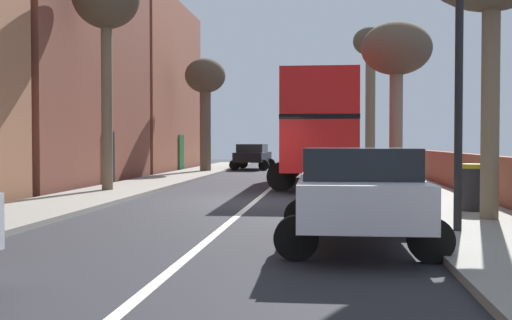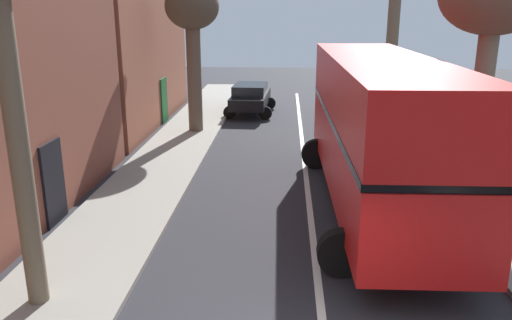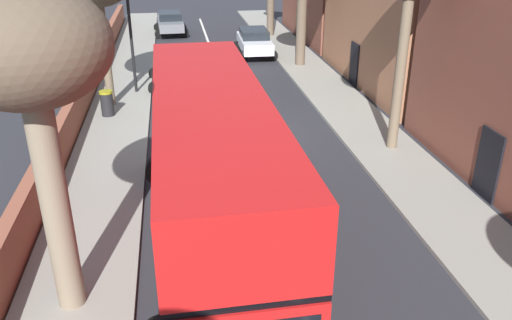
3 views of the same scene
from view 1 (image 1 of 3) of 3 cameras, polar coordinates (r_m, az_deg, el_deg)
name	(u,v)px [view 1 (image 1 of 3)]	position (r m, az deg, el deg)	size (l,w,h in m)	color
ground_plane	(255,201)	(17.36, -0.10, -3.87)	(84.00, 84.00, 0.00)	#28282D
road_centre_line	(255,201)	(17.36, -0.10, -3.86)	(0.16, 54.00, 0.01)	silver
sidewalk_left	(89,197)	(18.57, -15.32, -3.38)	(2.60, 60.00, 0.12)	gray
sidewalk_right	(433,201)	(17.48, 16.11, -3.70)	(2.60, 60.00, 0.12)	gray
boundary_wall_right	(492,180)	(17.76, 21.06, -1.73)	(0.36, 54.00, 1.32)	brown
double_decker_bus	(319,125)	(24.53, 5.87, 3.24)	(3.68, 10.81, 4.06)	red
parked_car_black_left_2	(253,155)	(37.65, -0.30, 0.49)	(2.53, 4.45, 1.56)	black
parked_car_white_right_3	(357,189)	(9.96, 9.40, -2.72)	(2.54, 4.29, 1.58)	silver
street_tree_left_0	(106,2)	(21.16, -13.77, 14.10)	(2.23, 2.23, 7.45)	brown
street_tree_left_2	(205,84)	(33.86, -4.74, 7.08)	(2.23, 2.23, 6.15)	brown
street_tree_right_3	(371,58)	(39.08, 10.61, 9.35)	(2.17, 2.17, 8.70)	brown
street_tree_right_5	(396,54)	(26.75, 12.94, 9.62)	(2.95, 2.95, 6.61)	#7A6B56
lamppost_right	(459,20)	(11.49, 18.40, 12.28)	(0.32, 0.32, 6.31)	black
litter_bin_right	(473,187)	(14.72, 19.50, -2.40)	(0.55, 0.55, 1.06)	black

